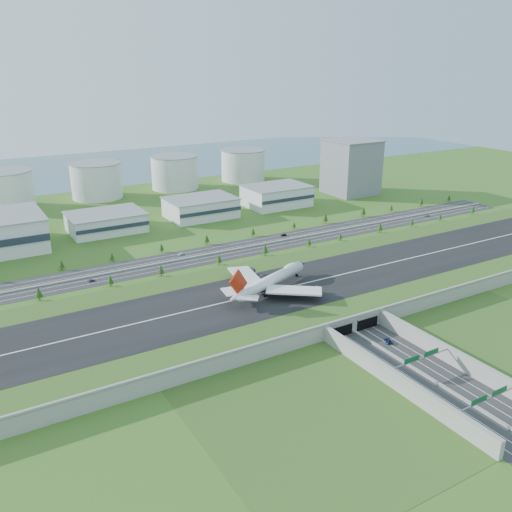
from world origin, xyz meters
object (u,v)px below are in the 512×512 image
fuel_tank_a (6,190)px  car_4 (91,280)px  car_5 (284,235)px  boeing_747 (271,280)px  office_tower (351,167)px  car_1 (465,420)px  car_2 (388,341)px  car_7 (180,254)px  car_6 (427,215)px  car_0 (389,370)px

fuel_tank_a → car_4: fuel_tank_a is taller
car_5 → car_4: bearing=-86.6°
boeing_747 → car_4: boeing_747 is taller
office_tower → fuel_tank_a: 340.18m
boeing_747 → car_5: size_ratio=14.04×
car_1 → car_4: bearing=114.5°
car_5 → boeing_747: bearing=-39.7°
boeing_747 → car_5: 129.24m
car_2 → car_7: 175.76m
car_4 → car_5: size_ratio=0.93×
car_7 → boeing_747: bearing=-10.9°
car_1 → boeing_747: bearing=95.5°
office_tower → car_5: (-142.03, -89.96, -26.60)m
car_1 → car_6: bearing=48.2°
office_tower → car_4: size_ratio=12.45×
boeing_747 → car_2: 74.81m
car_1 → car_6: (212.59, 218.12, -0.03)m
office_tower → boeing_747: 292.04m
office_tower → car_0: (-211.24, -282.67, -26.70)m
office_tower → car_6: office_tower is taller
office_tower → fuel_tank_a: size_ratio=1.10×
boeing_747 → car_2: bearing=-91.0°
boeing_747 → car_7: (-12.79, 102.52, -13.38)m
boeing_747 → office_tower: bearing=19.9°
car_5 → car_0: bearing=-23.0°
car_0 → boeing_747: bearing=88.6°
fuel_tank_a → car_1: size_ratio=10.52×
car_0 → car_7: (-20.06, 191.90, -0.01)m
car_5 → fuel_tank_a: bearing=-142.2°
boeing_747 → car_2: boeing_747 is taller
boeing_747 → car_7: 104.18m
car_1 → car_6: car_1 is taller
boeing_747 → car_0: 90.66m
car_4 → car_0: bearing=-163.0°
office_tower → car_1: size_ratio=11.57×
office_tower → car_7: size_ratio=11.85×
car_0 → car_4: size_ratio=0.91×
car_6 → car_7: size_ratio=1.16×
office_tower → car_4: 319.28m
car_0 → car_5: bearing=64.1°
office_tower → car_0: 353.88m
office_tower → boeing_747: office_tower is taller
car_2 → car_5: bearing=-85.4°
car_4 → office_tower: bearing=-79.9°
car_7 → office_tower: bearing=93.4°
boeing_747 → car_7: boeing_747 is taller
boeing_747 → car_4: 117.95m
car_1 → car_7: bearing=97.3°
car_5 → car_6: size_ratio=0.88×
fuel_tank_a → car_6: size_ratio=9.26×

